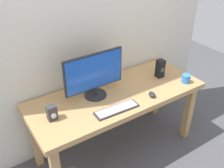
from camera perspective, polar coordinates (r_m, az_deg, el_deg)
ground_plane at (r=2.88m, az=0.95°, el=-13.84°), size 6.00×6.00×0.00m
desk at (r=2.47m, az=1.08°, el=-3.77°), size 1.67×0.67×0.71m
monitor at (r=2.29m, az=-3.92°, el=2.12°), size 0.57×0.20×0.42m
keyboard_primary at (r=2.21m, az=1.04°, el=-5.59°), size 0.40×0.13×0.02m
mouse at (r=2.39m, az=8.79°, el=-2.30°), size 0.07×0.10×0.04m
speaker_right at (r=2.68m, az=10.51°, el=3.34°), size 0.07×0.07×0.19m
audio_controller at (r=2.14m, az=-13.05°, el=-6.17°), size 0.08×0.07×0.13m
coffee_mug at (r=2.67m, az=15.90°, el=1.13°), size 0.08×0.08×0.08m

